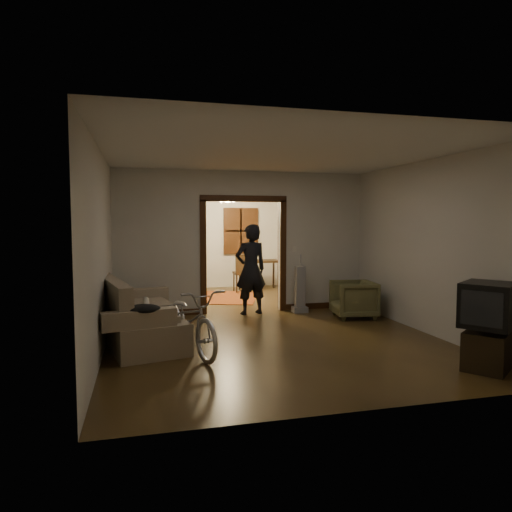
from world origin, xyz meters
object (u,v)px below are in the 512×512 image
object	(u,v)px
armchair	(353,299)
desk	(259,275)
sofa	(140,311)
bicycle	(189,320)
person	(251,269)
locker	(166,253)

from	to	relation	value
armchair	desk	distance (m)	3.91
armchair	sofa	bearing A→B (deg)	-69.66
bicycle	desk	distance (m)	5.89
sofa	armchair	world-z (taller)	sofa
armchair	desk	xyz separation A→B (m)	(-0.85, 3.82, 0.04)
bicycle	desk	xyz separation A→B (m)	(2.38, 5.39, -0.07)
desk	armchair	bearing A→B (deg)	-69.97
sofa	armchair	xyz separation A→B (m)	(3.90, 0.86, -0.14)
armchair	person	bearing A→B (deg)	-106.15
armchair	desk	bearing A→B (deg)	-159.59
sofa	armchair	bearing A→B (deg)	-0.27
bicycle	person	size ratio (longest dim) A/B	0.99
person	bicycle	bearing A→B (deg)	47.34
armchair	locker	xyz separation A→B (m)	(-3.24, 4.27, 0.64)
bicycle	locker	bearing A→B (deg)	72.84
sofa	desk	distance (m)	5.59
bicycle	armchair	world-z (taller)	bicycle
sofa	locker	world-z (taller)	locker
bicycle	armchair	distance (m)	3.59
locker	bicycle	bearing A→B (deg)	-94.49
desk	bicycle	bearing A→B (deg)	-106.36
sofa	desk	xyz separation A→B (m)	(3.05, 4.68, -0.10)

